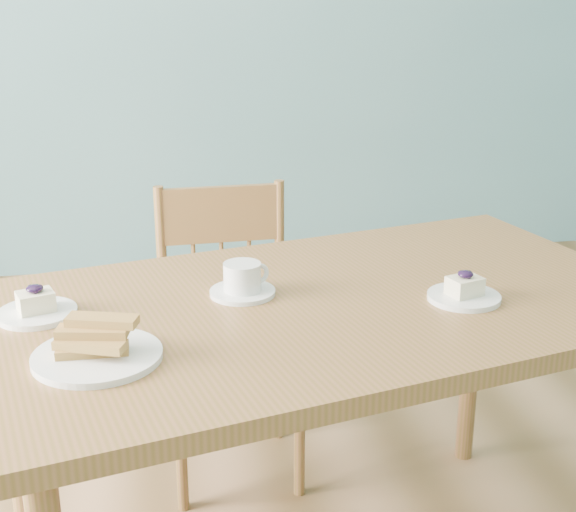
{
  "coord_description": "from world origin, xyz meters",
  "views": [
    {
      "loc": [
        -0.2,
        -1.52,
        1.41
      ],
      "look_at": [
        0.11,
        0.1,
        0.85
      ],
      "focal_mm": 50.0,
      "sensor_mm": 36.0,
      "label": 1
    }
  ],
  "objects_px": {
    "dining_table": "(329,331)",
    "cheesecake_plate_near": "(464,292)",
    "cheesecake_plate_far": "(37,308)",
    "biscotti_plate": "(97,348)",
    "dining_chair": "(229,333)",
    "coffee_cup": "(243,281)"
  },
  "relations": [
    {
      "from": "dining_table",
      "to": "biscotti_plate",
      "type": "bearing_deg",
      "value": -169.07
    },
    {
      "from": "dining_table",
      "to": "biscotti_plate",
      "type": "height_order",
      "value": "biscotti_plate"
    },
    {
      "from": "coffee_cup",
      "to": "dining_table",
      "type": "bearing_deg",
      "value": -35.7
    },
    {
      "from": "dining_chair",
      "to": "coffee_cup",
      "type": "relative_size",
      "value": 5.98
    },
    {
      "from": "cheesecake_plate_far",
      "to": "dining_table",
      "type": "bearing_deg",
      "value": -1.63
    },
    {
      "from": "cheesecake_plate_near",
      "to": "biscotti_plate",
      "type": "distance_m",
      "value": 0.78
    },
    {
      "from": "dining_chair",
      "to": "cheesecake_plate_far",
      "type": "relative_size",
      "value": 5.33
    },
    {
      "from": "dining_table",
      "to": "dining_chair",
      "type": "xyz_separation_m",
      "value": [
        -0.16,
        0.58,
        -0.25
      ]
    },
    {
      "from": "dining_table",
      "to": "cheesecake_plate_near",
      "type": "bearing_deg",
      "value": -24.85
    },
    {
      "from": "cheesecake_plate_far",
      "to": "biscotti_plate",
      "type": "bearing_deg",
      "value": -60.59
    },
    {
      "from": "cheesecake_plate_far",
      "to": "coffee_cup",
      "type": "bearing_deg",
      "value": 5.4
    },
    {
      "from": "cheesecake_plate_near",
      "to": "biscotti_plate",
      "type": "xyz_separation_m",
      "value": [
        -0.76,
        -0.15,
        0.01
      ]
    },
    {
      "from": "dining_chair",
      "to": "cheesecake_plate_near",
      "type": "height_order",
      "value": "dining_chair"
    },
    {
      "from": "dining_table",
      "to": "biscotti_plate",
      "type": "distance_m",
      "value": 0.54
    },
    {
      "from": "cheesecake_plate_far",
      "to": "biscotti_plate",
      "type": "xyz_separation_m",
      "value": [
        0.13,
        -0.23,
        0.01
      ]
    },
    {
      "from": "dining_chair",
      "to": "cheesecake_plate_far",
      "type": "distance_m",
      "value": 0.8
    },
    {
      "from": "cheesecake_plate_near",
      "to": "biscotti_plate",
      "type": "bearing_deg",
      "value": -168.99
    },
    {
      "from": "cheesecake_plate_far",
      "to": "biscotti_plate",
      "type": "distance_m",
      "value": 0.26
    },
    {
      "from": "dining_chair",
      "to": "cheesecake_plate_near",
      "type": "xyz_separation_m",
      "value": [
        0.44,
        -0.64,
        0.35
      ]
    },
    {
      "from": "dining_table",
      "to": "coffee_cup",
      "type": "xyz_separation_m",
      "value": [
        -0.18,
        0.06,
        0.11
      ]
    },
    {
      "from": "dining_table",
      "to": "cheesecake_plate_far",
      "type": "height_order",
      "value": "cheesecake_plate_far"
    },
    {
      "from": "coffee_cup",
      "to": "biscotti_plate",
      "type": "distance_m",
      "value": 0.4
    }
  ]
}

